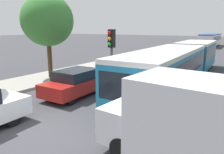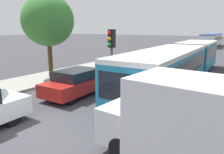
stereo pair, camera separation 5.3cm
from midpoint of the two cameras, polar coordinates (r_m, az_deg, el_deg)
The scene contains 12 objects.
ground_plane at distance 7.89m, azimuth -18.96°, elevation -14.04°, with size 200.00×200.00×0.00m, color #3D3D42.
kerb_strip_left at distance 27.72m, azimuth 7.83°, elevation 5.52°, with size 3.20×51.19×0.14m, color #9E998E.
articulated_bus at distance 14.80m, azimuth 17.83°, elevation 3.93°, with size 3.13×16.04×2.37m.
city_bus_rear at distance 46.01m, azimuth 24.59°, elevation 8.95°, with size 2.75×11.16×2.39m.
queued_car_red at distance 11.50m, azimuth -8.98°, elevation -1.38°, with size 1.82×4.02×1.38m.
queued_car_tan at distance 16.43m, azimuth 6.50°, elevation 3.04°, with size 1.91×4.23×1.45m.
queued_car_blue at distance 21.93m, azimuth 13.91°, elevation 5.21°, with size 1.97×4.35×1.49m.
queued_car_black at distance 27.66m, azimuth 17.28°, elevation 6.37°, with size 1.82×4.02×1.38m.
queued_car_navy at distance 33.95m, azimuth 20.59°, elevation 7.26°, with size 1.91×4.23×1.45m.
white_van at distance 5.62m, azimuth 24.31°, elevation -11.72°, with size 5.12×2.28×2.31m.
traffic_light at distance 11.07m, azimuth -0.01°, elevation 7.70°, with size 0.36×0.38×3.40m.
tree_left_mid at distance 15.41m, azimuth -16.30°, elevation 13.96°, with size 3.41×3.41×5.65m.
Camera 2 is at (5.79, -4.12, 3.45)m, focal length 35.00 mm.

